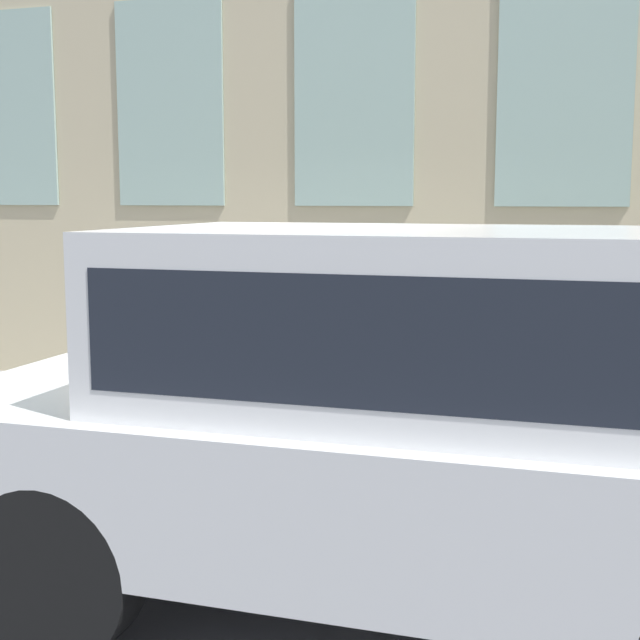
{
  "coord_description": "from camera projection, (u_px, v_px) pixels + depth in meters",
  "views": [
    {
      "loc": [
        -5.18,
        -2.24,
        2.05
      ],
      "look_at": [
        0.76,
        -0.37,
        1.19
      ],
      "focal_mm": 50.0,
      "sensor_mm": 36.0,
      "label": 1
    }
  ],
  "objects": [
    {
      "name": "ground_plane",
      "position": [
        232.0,
        513.0,
        5.84
      ],
      "size": [
        80.0,
        80.0,
        0.0
      ],
      "primitive_type": "plane",
      "color": "#47474C"
    },
    {
      "name": "sidewalk",
      "position": [
        304.0,
        442.0,
        7.24
      ],
      "size": [
        2.98,
        60.0,
        0.16
      ],
      "color": "gray",
      "rests_on": "ground_plane"
    },
    {
      "name": "person",
      "position": [
        303.0,
        340.0,
        6.49
      ],
      "size": [
        0.35,
        0.23,
        1.44
      ],
      "rotation": [
        0.0,
        0.0,
        -1.13
      ],
      "color": "#726651",
      "rests_on": "sidewalk"
    },
    {
      "name": "fire_hydrant",
      "position": [
        338.0,
        409.0,
        6.18
      ],
      "size": [
        0.27,
        0.4,
        0.86
      ],
      "color": "#2D7260",
      "rests_on": "sidewalk"
    },
    {
      "name": "parked_truck_white_near",
      "position": [
        419.0,
        402.0,
        4.2
      ],
      "size": [
        1.86,
        4.57,
        1.91
      ],
      "color": "black",
      "rests_on": "ground_plane"
    }
  ]
}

